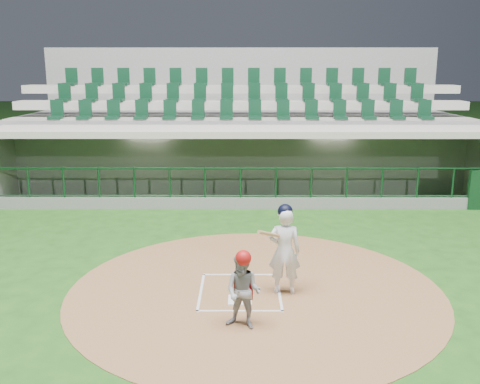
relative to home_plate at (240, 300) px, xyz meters
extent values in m
plane|color=#1B4914|center=(0.00, 0.70, -0.02)|extent=(120.00, 120.00, 0.00)
cylinder|color=brown|center=(0.30, 0.50, -0.02)|extent=(7.20, 7.20, 0.01)
cube|color=white|center=(0.00, 0.00, 0.00)|extent=(0.43, 0.43, 0.02)
cube|color=silver|center=(-0.75, 0.40, 0.00)|extent=(0.05, 1.80, 0.01)
cube|color=silver|center=(0.75, 0.40, 0.00)|extent=(0.05, 1.80, 0.01)
cube|color=white|center=(0.00, 1.25, 0.00)|extent=(1.55, 0.05, 0.01)
cube|color=silver|center=(0.00, -0.45, 0.00)|extent=(1.55, 0.05, 0.01)
cube|color=gray|center=(0.00, 8.20, -0.57)|extent=(15.00, 3.00, 0.10)
cube|color=gray|center=(0.00, 9.80, 0.83)|extent=(15.00, 0.20, 2.70)
cube|color=#A19B8F|center=(0.00, 9.68, 1.08)|extent=(13.50, 0.04, 0.90)
cube|color=slate|center=(-7.50, 8.20, 0.83)|extent=(0.20, 3.00, 2.70)
cube|color=slate|center=(7.50, 8.20, 0.83)|extent=(0.20, 3.00, 2.70)
cube|color=#B0A99F|center=(0.00, 7.95, 2.28)|extent=(15.40, 3.50, 0.20)
cube|color=slate|center=(0.00, 6.65, 0.13)|extent=(15.00, 0.15, 0.40)
cube|color=black|center=(0.00, 6.65, 1.70)|extent=(15.00, 0.01, 0.95)
cube|color=brown|center=(0.00, 9.25, -0.30)|extent=(12.75, 0.40, 0.45)
cube|color=white|center=(-3.00, 8.20, 2.15)|extent=(1.30, 0.35, 0.04)
cube|color=white|center=(3.00, 8.20, 2.15)|extent=(1.30, 0.35, 0.04)
imported|color=#B0131E|center=(-5.45, 9.08, 0.35)|extent=(1.23, 0.84, 1.75)
imported|color=#A6111D|center=(-2.33, 8.87, 0.44)|extent=(1.22, 0.86, 1.92)
imported|color=#A81D12|center=(0.77, 8.94, 0.39)|extent=(1.04, 0.85, 1.83)
imported|color=#A51115|center=(5.38, 9.17, 0.28)|extent=(1.55, 0.80, 1.60)
cube|color=slate|center=(0.00, 11.45, 1.13)|extent=(17.00, 6.50, 2.50)
cube|color=gray|center=(0.00, 9.95, 2.28)|extent=(16.60, 0.95, 0.30)
cube|color=#ACA79B|center=(0.00, 10.90, 2.83)|extent=(16.60, 0.95, 0.30)
cube|color=#A49E94|center=(0.00, 11.85, 3.38)|extent=(16.60, 0.95, 0.30)
cube|color=gray|center=(0.00, 14.80, 2.50)|extent=(17.00, 0.25, 5.05)
imported|color=silver|center=(0.84, 0.36, 0.82)|extent=(0.64, 0.45, 1.66)
sphere|color=black|center=(0.84, 0.36, 1.59)|extent=(0.28, 0.28, 0.28)
cylinder|color=tan|center=(0.59, 0.11, 1.23)|extent=(0.58, 0.79, 0.39)
imported|color=#939399|center=(0.06, -1.04, 0.62)|extent=(0.74, 0.66, 1.26)
sphere|color=#AB1212|center=(0.06, -1.04, 1.20)|extent=(0.26, 0.26, 0.26)
cube|color=maroon|center=(0.06, -0.89, 0.60)|extent=(0.32, 0.10, 0.35)
camera|label=1|loc=(0.03, -9.14, 4.18)|focal=40.00mm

